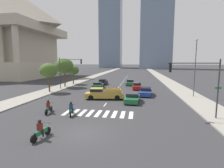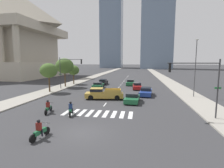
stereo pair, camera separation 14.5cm
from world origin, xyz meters
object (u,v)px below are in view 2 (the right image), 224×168
at_px(motorcycle_trailing, 40,131).
at_px(sedan_green_4, 98,85).
at_px(motorcycle_third, 48,108).
at_px(street_tree_third, 73,70).
at_px(traffic_signal_near, 199,77).
at_px(street_tree_second, 65,66).
at_px(traffic_signal_far, 68,67).
at_px(sedan_green_0, 132,98).
at_px(pickup_truck, 102,94).
at_px(sedan_blue_5, 146,92).
at_px(street_tree_nearest, 49,71).
at_px(sedan_green_3, 131,83).
at_px(sedan_red_2, 137,86).
at_px(street_lamp_east, 196,64).
at_px(sedan_black_1, 103,82).
at_px(motorcycle_lead, 71,110).

xyz_separation_m(motorcycle_trailing, sedan_green_4, (-1.65, 25.04, 0.01)).
height_order(motorcycle_third, street_tree_third, street_tree_third).
relative_size(traffic_signal_near, street_tree_second, 0.91).
height_order(traffic_signal_far, street_tree_second, traffic_signal_far).
bearing_deg(street_tree_second, sedan_green_0, -38.20).
height_order(motorcycle_third, street_tree_second, street_tree_second).
xyz_separation_m(pickup_truck, sedan_blue_5, (6.70, 3.96, -0.20)).
distance_m(street_tree_nearest, street_tree_second, 6.87).
xyz_separation_m(sedan_green_0, sedan_green_3, (-1.12, 17.95, 0.04)).
height_order(motorcycle_third, sedan_red_2, motorcycle_third).
distance_m(sedan_red_2, street_lamp_east, 12.45).
bearing_deg(street_tree_third, traffic_signal_near, -46.75).
xyz_separation_m(traffic_signal_near, traffic_signal_far, (-19.99, 15.37, 0.41)).
bearing_deg(sedan_black_1, motorcycle_trailing, -175.66).
height_order(sedan_red_2, sedan_blue_5, sedan_red_2).
bearing_deg(motorcycle_trailing, sedan_green_0, -16.78).
bearing_deg(pickup_truck, sedan_black_1, -85.74).
relative_size(motorcycle_third, pickup_truck, 0.36).
relative_size(motorcycle_trailing, street_lamp_east, 0.23).
bearing_deg(sedan_blue_5, street_tree_second, -105.98).
distance_m(traffic_signal_near, traffic_signal_far, 25.21).
height_order(pickup_truck, sedan_green_4, pickup_truck).
bearing_deg(sedan_green_4, traffic_signal_near, -143.28).
height_order(motorcycle_trailing, traffic_signal_near, traffic_signal_near).
bearing_deg(sedan_green_0, motorcycle_trailing, -22.56).
distance_m(motorcycle_third, sedan_green_0, 11.21).
relative_size(traffic_signal_far, street_tree_second, 1.01).
bearing_deg(motorcycle_lead, street_tree_third, 5.27).
bearing_deg(motorcycle_third, street_tree_nearest, 18.20).
bearing_deg(pickup_truck, sedan_red_2, -123.46).
relative_size(motorcycle_lead, street_tree_nearest, 0.40).
distance_m(sedan_green_4, street_tree_third, 9.59).
relative_size(motorcycle_trailing, sedan_green_3, 0.44).
bearing_deg(street_tree_nearest, pickup_truck, -20.05).
relative_size(motorcycle_trailing, sedan_red_2, 0.46).
distance_m(street_lamp_east, street_tree_third, 28.15).
relative_size(pickup_truck, traffic_signal_far, 0.93).
xyz_separation_m(sedan_green_0, street_tree_third, (-15.54, 17.32, 2.99)).
height_order(sedan_red_2, street_tree_second, street_tree_second).
xyz_separation_m(street_tree_nearest, street_tree_third, (0.00, 11.93, -0.49)).
bearing_deg(sedan_red_2, motorcycle_lead, -22.33).
distance_m(sedan_red_2, sedan_blue_5, 6.74).
bearing_deg(street_tree_second, pickup_truck, -44.71).
bearing_deg(motorcycle_trailing, sedan_green_4, 13.23).
xyz_separation_m(motorcycle_trailing, sedan_blue_5, (8.37, 18.07, 0.03)).
bearing_deg(sedan_green_4, pickup_truck, -164.44).
xyz_separation_m(street_lamp_east, street_tree_nearest, (-25.13, 0.65, -1.19)).
xyz_separation_m(sedan_blue_5, traffic_signal_far, (-15.50, 3.82, 3.94)).
xyz_separation_m(pickup_truck, traffic_signal_far, (-8.80, 7.78, 3.73)).
distance_m(sedan_black_1, street_lamp_east, 22.51).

